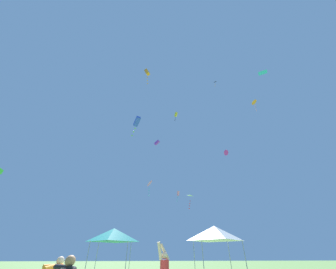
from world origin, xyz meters
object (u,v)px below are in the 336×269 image
object	(u,v)px
kite_cyan_diamond	(263,72)
kite_yellow_box	(176,115)
kite_magenta_delta	(226,153)
kite_orange_box	(147,73)
kite_pink_delta	(149,184)
canopy_tent_teal	(113,235)
kite_pink_box	(178,194)
canopy_tent_white	(215,233)
kite_purple_box	(157,143)
kite_orange_delta	(254,102)
kite_black_diamond	(215,82)
kite_blue_box	(137,122)
kite_lime_delta	(190,196)

from	to	relation	value
kite_cyan_diamond	kite_yellow_box	bearing A→B (deg)	137.51
kite_magenta_delta	kite_orange_box	distance (m)	23.73
kite_pink_delta	kite_yellow_box	bearing A→B (deg)	-50.96
canopy_tent_teal	kite_pink_box	bearing A→B (deg)	61.24
kite_magenta_delta	kite_pink_delta	xyz separation A→B (m)	(-16.08, -2.40, -8.02)
canopy_tent_white	kite_purple_box	world-z (taller)	kite_purple_box
canopy_tent_white	kite_pink_delta	size ratio (longest dim) A/B	1.36
kite_pink_box	canopy_tent_teal	bearing A→B (deg)	-118.76
kite_pink_delta	kite_cyan_diamond	bearing A→B (deg)	-45.09
canopy_tent_white	kite_pink_delta	distance (m)	19.13
canopy_tent_white	kite_orange_delta	size ratio (longest dim) A/B	1.89
kite_black_diamond	kite_purple_box	bearing A→B (deg)	125.10
kite_blue_box	canopy_tent_teal	bearing A→B (deg)	135.43
kite_yellow_box	canopy_tent_white	bearing A→B (deg)	-81.46
kite_pink_delta	kite_black_diamond	distance (m)	21.15
kite_black_diamond	kite_blue_box	distance (m)	16.90
kite_orange_delta	kite_pink_delta	distance (m)	22.18
canopy_tent_teal	kite_blue_box	distance (m)	12.45
kite_orange_delta	canopy_tent_teal	bearing A→B (deg)	-176.41
canopy_tent_white	kite_yellow_box	size ratio (longest dim) A/B	1.80
kite_purple_box	kite_yellow_box	distance (m)	8.61
kite_yellow_box	kite_blue_box	bearing A→B (deg)	-125.72
kite_magenta_delta	kite_blue_box	bearing A→B (deg)	-137.68
kite_pink_box	kite_lime_delta	distance (m)	10.67
kite_purple_box	kite_black_diamond	size ratio (longest dim) A/B	1.00
kite_pink_box	kite_blue_box	xyz separation A→B (m)	(-7.08, -16.14, 4.35)
kite_blue_box	kite_black_diamond	bearing A→B (deg)	12.53
canopy_tent_teal	kite_pink_delta	size ratio (longest dim) A/B	1.38
canopy_tent_teal	kite_magenta_delta	xyz separation A→B (m)	(18.93, 15.06, 17.05)
kite_orange_box	kite_pink_box	distance (m)	22.10
kite_cyan_diamond	kite_blue_box	distance (m)	19.60
kite_orange_box	kite_yellow_box	size ratio (longest dim) A/B	1.42
canopy_tent_white	kite_pink_delta	bearing A→B (deg)	110.59
kite_magenta_delta	kite_orange_delta	xyz separation A→B (m)	(0.10, -13.86, 1.92)
kite_cyan_diamond	kite_orange_delta	distance (m)	4.82
kite_orange_delta	kite_lime_delta	bearing A→B (deg)	161.32
kite_yellow_box	kite_purple_box	bearing A→B (deg)	112.64
kite_magenta_delta	kite_pink_delta	world-z (taller)	kite_magenta_delta
kite_pink_box	kite_yellow_box	distance (m)	14.77
canopy_tent_white	kite_black_diamond	size ratio (longest dim) A/B	2.76
kite_orange_delta	kite_magenta_delta	bearing A→B (deg)	90.43
kite_purple_box	kite_orange_box	world-z (taller)	kite_orange_box
kite_magenta_delta	kite_black_diamond	size ratio (longest dim) A/B	1.07
kite_orange_box	kite_orange_delta	size ratio (longest dim) A/B	1.48
kite_purple_box	kite_blue_box	distance (m)	17.69
kite_pink_delta	kite_orange_delta	bearing A→B (deg)	-35.31
canopy_tent_white	kite_pink_box	xyz separation A→B (m)	(-0.53, 18.10, 8.06)
canopy_tent_white	kite_magenta_delta	size ratio (longest dim) A/B	2.58
canopy_tent_white	kite_blue_box	world-z (taller)	kite_blue_box
canopy_tent_teal	kite_orange_delta	distance (m)	26.90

